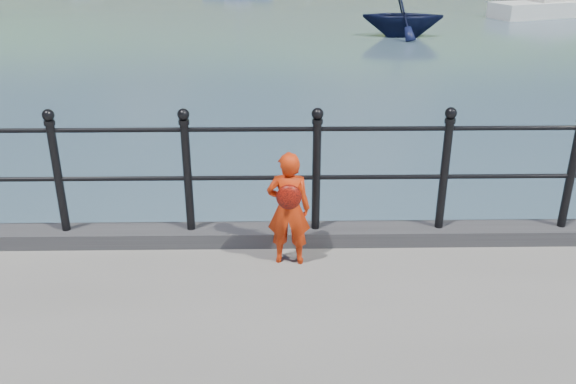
{
  "coord_description": "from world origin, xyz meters",
  "views": [
    {
      "loc": [
        0.24,
        -5.42,
        3.81
      ],
      "look_at": [
        0.33,
        -0.2,
        1.55
      ],
      "focal_mm": 38.0,
      "sensor_mm": 36.0,
      "label": 1
    }
  ],
  "objects_px": {
    "launch_navy": "(403,15)",
    "sailboat_near": "(552,9)",
    "child": "(289,208)",
    "railing": "(252,163)"
  },
  "relations": [
    {
      "from": "launch_navy",
      "to": "sailboat_near",
      "type": "relative_size",
      "value": 0.36
    },
    {
      "from": "child",
      "to": "sailboat_near",
      "type": "distance_m",
      "value": 27.98
    },
    {
      "from": "child",
      "to": "sailboat_near",
      "type": "relative_size",
      "value": 0.12
    },
    {
      "from": "sailboat_near",
      "to": "railing",
      "type": "bearing_deg",
      "value": -138.75
    },
    {
      "from": "launch_navy",
      "to": "sailboat_near",
      "type": "bearing_deg",
      "value": -50.28
    },
    {
      "from": "railing",
      "to": "child",
      "type": "bearing_deg",
      "value": -49.12
    },
    {
      "from": "child",
      "to": "sailboat_near",
      "type": "xyz_separation_m",
      "value": [
        12.93,
        24.79,
        -1.2
      ]
    },
    {
      "from": "child",
      "to": "sailboat_near",
      "type": "height_order",
      "value": "sailboat_near"
    },
    {
      "from": "child",
      "to": "launch_navy",
      "type": "bearing_deg",
      "value": -99.23
    },
    {
      "from": "railing",
      "to": "child",
      "type": "distance_m",
      "value": 0.58
    }
  ]
}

